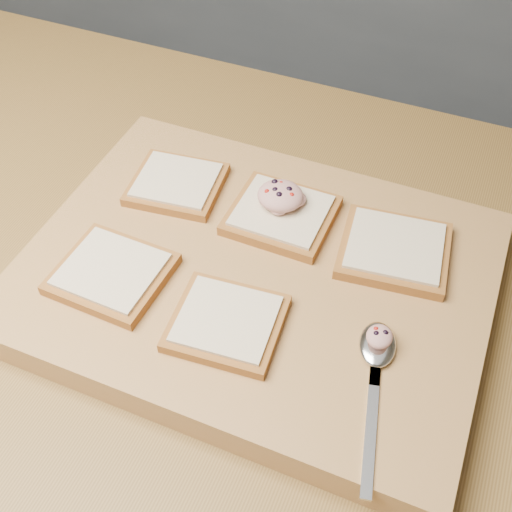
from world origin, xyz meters
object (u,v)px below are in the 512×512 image
Objects in this scene: spoon at (377,356)px; bread_far_center at (281,214)px; tuna_salad_dollop at (280,195)px; cutting_board at (256,278)px.

bread_far_center is at bearing 137.06° from spoon.
bread_far_center is 2.19× the size of tuna_salad_dollop.
spoon is at bearing -23.00° from cutting_board.
bread_far_center is at bearing 90.42° from cutting_board.
spoon is at bearing -42.94° from bread_far_center.
bread_far_center is (-0.00, 0.08, 0.03)m from cutting_board.
cutting_board is 0.09m from bread_far_center.
spoon is (0.17, -0.16, -0.00)m from bread_far_center.
cutting_board is 2.77× the size of spoon.
tuna_salad_dollop reaches higher than spoon.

